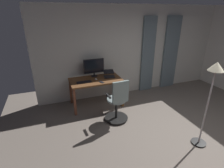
% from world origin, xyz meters
% --- Properties ---
extents(ground_plane, '(7.56, 7.56, 0.00)m').
position_xyz_m(ground_plane, '(0.00, 0.00, 0.00)').
color(ground_plane, '#6C6159').
extents(back_room_partition, '(5.82, 0.10, 2.61)m').
position_xyz_m(back_room_partition, '(0.00, -2.77, 1.30)').
color(back_room_partition, silver).
rests_on(back_room_partition, ground).
extents(curtain_left_panel, '(0.52, 0.06, 2.30)m').
position_xyz_m(curtain_left_panel, '(-1.28, -2.66, 1.15)').
color(curtain_left_panel, slate).
rests_on(curtain_left_panel, ground).
extents(curtain_right_panel, '(0.43, 0.06, 2.30)m').
position_xyz_m(curtain_right_panel, '(-0.43, -2.66, 1.15)').
color(curtain_right_panel, slate).
rests_on(curtain_right_panel, ground).
extents(desk, '(1.36, 0.75, 0.75)m').
position_xyz_m(desk, '(1.37, -2.25, 0.65)').
color(desk, brown).
rests_on(desk, ground).
extents(office_chair, '(0.56, 0.56, 1.05)m').
position_xyz_m(office_chair, '(1.13, -1.31, 0.49)').
color(office_chair, black).
rests_on(office_chair, ground).
extents(computer_monitor, '(0.56, 0.18, 0.49)m').
position_xyz_m(computer_monitor, '(1.34, -2.50, 1.02)').
color(computer_monitor, black).
rests_on(computer_monitor, desk).
extents(computer_keyboard, '(0.37, 0.13, 0.02)m').
position_xyz_m(computer_keyboard, '(1.71, -2.14, 0.76)').
color(computer_keyboard, black).
rests_on(computer_keyboard, desk).
extents(laptop, '(0.34, 0.36, 0.15)m').
position_xyz_m(laptop, '(0.97, -2.33, 0.80)').
color(laptop, black).
rests_on(laptop, desk).
extents(computer_mouse, '(0.06, 0.10, 0.04)m').
position_xyz_m(computer_mouse, '(1.37, -2.22, 0.77)').
color(computer_mouse, white).
rests_on(computer_mouse, desk).
extents(cell_phone_by_monitor, '(0.12, 0.16, 0.01)m').
position_xyz_m(cell_phone_by_monitor, '(1.29, -2.00, 0.75)').
color(cell_phone_by_monitor, '#232328').
rests_on(cell_phone_by_monitor, desk).
extents(floor_lamp, '(0.28, 0.28, 1.66)m').
position_xyz_m(floor_lamp, '(-0.08, -0.03, 1.27)').
color(floor_lamp, black).
rests_on(floor_lamp, ground).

